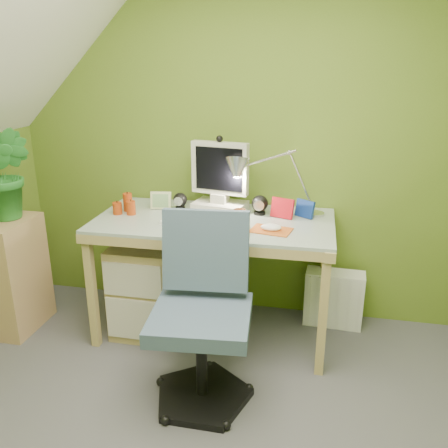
% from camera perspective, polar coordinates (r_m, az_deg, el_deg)
% --- Properties ---
extents(wall_back, '(3.20, 0.01, 2.40)m').
position_cam_1_polar(wall_back, '(3.26, 2.22, 9.22)').
color(wall_back, olive).
rests_on(wall_back, floor).
extents(desk, '(1.51, 0.77, 0.81)m').
position_cam_1_polar(desk, '(3.16, -1.17, -6.35)').
color(desk, tan).
rests_on(desk, floor).
extents(monitor, '(0.40, 0.27, 0.50)m').
position_cam_1_polar(monitor, '(3.11, -0.50, 6.06)').
color(monitor, beige).
rests_on(monitor, desk).
extents(speaker_left, '(0.10, 0.10, 0.11)m').
position_cam_1_polar(speaker_left, '(3.20, -5.29, 2.76)').
color(speaker_left, black).
rests_on(speaker_left, desk).
extents(speaker_right, '(0.12, 0.12, 0.13)m').
position_cam_1_polar(speaker_right, '(3.09, 4.33, 2.32)').
color(speaker_right, black).
rests_on(speaker_right, desk).
extents(keyboard, '(0.44, 0.21, 0.02)m').
position_cam_1_polar(keyboard, '(2.89, -3.40, 0.04)').
color(keyboard, white).
rests_on(keyboard, desk).
extents(mousepad, '(0.26, 0.21, 0.01)m').
position_cam_1_polar(mousepad, '(2.81, 5.68, -0.74)').
color(mousepad, '#BD581D').
rests_on(mousepad, desk).
extents(mouse, '(0.13, 0.08, 0.04)m').
position_cam_1_polar(mouse, '(2.81, 5.69, -0.40)').
color(mouse, white).
rests_on(mouse, mousepad).
extents(amber_tumbler, '(0.09, 0.09, 0.10)m').
position_cam_1_polar(amber_tumbler, '(2.88, 1.90, 0.80)').
color(amber_tumbler, '#984416').
rests_on(amber_tumbler, desk).
extents(candle_cluster, '(0.19, 0.17, 0.12)m').
position_cam_1_polar(candle_cluster, '(3.18, -11.78, 2.39)').
color(candle_cluster, '#A8380E').
rests_on(candle_cluster, desk).
extents(photo_frame_red, '(0.15, 0.07, 0.13)m').
position_cam_1_polar(photo_frame_red, '(3.04, 7.03, 1.92)').
color(photo_frame_red, '#AD121C').
rests_on(photo_frame_red, desk).
extents(photo_frame_blue, '(0.12, 0.09, 0.11)m').
position_cam_1_polar(photo_frame_blue, '(3.07, 9.70, 1.83)').
color(photo_frame_blue, navy).
rests_on(photo_frame_blue, desk).
extents(photo_frame_green, '(0.14, 0.04, 0.12)m').
position_cam_1_polar(photo_frame_green, '(3.23, -7.61, 2.84)').
color(photo_frame_green, '#C2CE8E').
rests_on(photo_frame_green, desk).
extents(desk_lamp, '(0.63, 0.39, 0.63)m').
position_cam_1_polar(desk_lamp, '(3.03, 7.90, 6.74)').
color(desk_lamp, silver).
rests_on(desk_lamp, desk).
extents(side_ledge, '(0.29, 0.44, 0.78)m').
position_cam_1_polar(side_ledge, '(3.51, -24.03, -5.64)').
color(side_ledge, tan).
rests_on(side_ledge, floor).
extents(potted_plant, '(0.34, 0.28, 0.60)m').
position_cam_1_polar(potted_plant, '(3.33, -24.77, 5.53)').
color(potted_plant, '#297B2B').
rests_on(potted_plant, side_ledge).
extents(task_chair, '(0.63, 0.63, 1.04)m').
position_cam_1_polar(task_chair, '(2.48, -2.82, -10.85)').
color(task_chair, '#405569').
rests_on(task_chair, floor).
extents(radiator, '(0.40, 0.18, 0.39)m').
position_cam_1_polar(radiator, '(3.41, 13.06, -8.69)').
color(radiator, white).
rests_on(radiator, floor).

